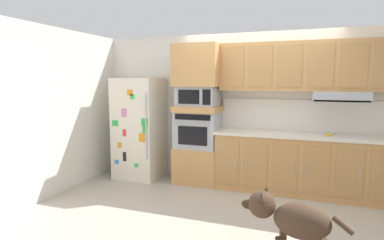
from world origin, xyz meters
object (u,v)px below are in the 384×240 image
(built_in_oven, at_px, (198,129))
(dog, at_px, (291,219))
(screwdriver, at_px, (329,134))
(refrigerator, at_px, (139,128))
(microwave, at_px, (198,96))

(built_in_oven, height_order, dog, built_in_oven)
(screwdriver, relative_size, dog, 0.16)
(screwdriver, bearing_deg, built_in_oven, 179.89)
(screwdriver, height_order, dog, screwdriver)
(refrigerator, relative_size, microwave, 2.73)
(refrigerator, height_order, dog, refrigerator)
(refrigerator, relative_size, built_in_oven, 2.51)
(dog, bearing_deg, microwave, -43.88)
(refrigerator, bearing_deg, screwdriver, 1.18)
(built_in_oven, relative_size, screwdriver, 4.32)
(built_in_oven, xyz_separation_m, microwave, (0.00, -0.00, 0.56))
(refrigerator, bearing_deg, built_in_oven, 3.59)
(refrigerator, height_order, built_in_oven, refrigerator)
(microwave, height_order, dog, microwave)
(refrigerator, height_order, screwdriver, refrigerator)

